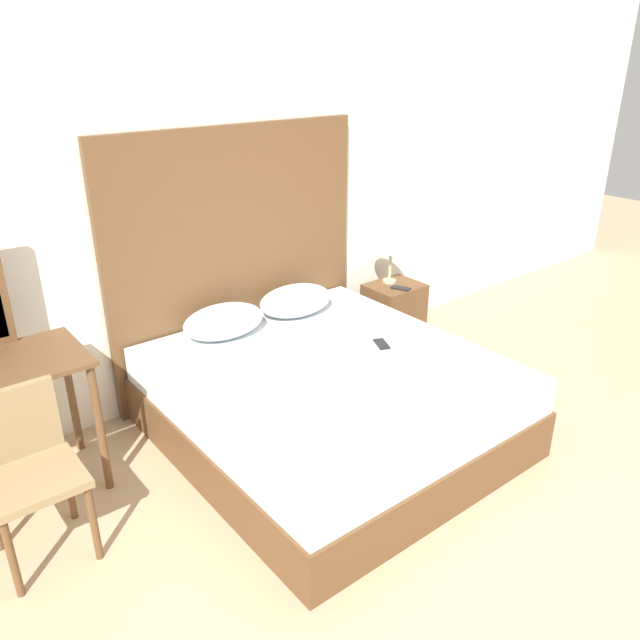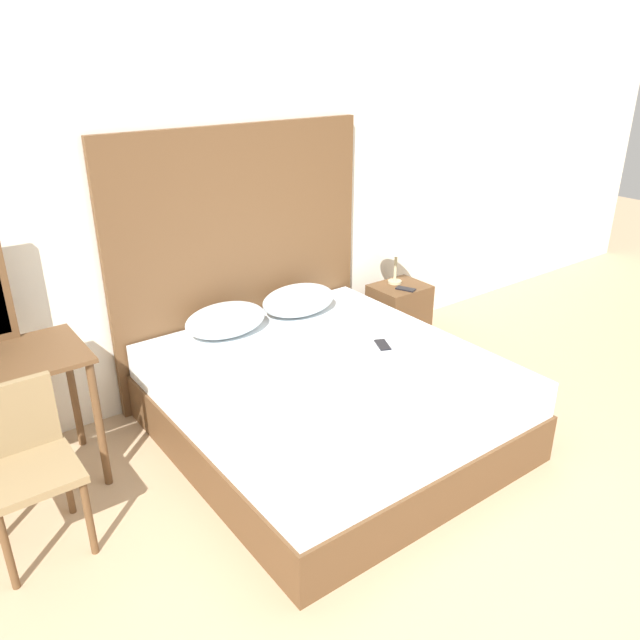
# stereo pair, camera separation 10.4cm
# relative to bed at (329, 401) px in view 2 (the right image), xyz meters

# --- Properties ---
(ground_plane) EXTENTS (16.00, 16.00, 0.00)m
(ground_plane) POSITION_rel_bed_xyz_m (-0.03, -1.29, -0.26)
(ground_plane) COLOR tan
(wall_back) EXTENTS (10.00, 0.06, 2.70)m
(wall_back) POSITION_rel_bed_xyz_m (-0.03, 1.08, 1.09)
(wall_back) COLOR silver
(wall_back) RESTS_ON ground_plane
(bed) EXTENTS (1.82, 1.96, 0.52)m
(bed) POSITION_rel_bed_xyz_m (0.00, 0.00, 0.00)
(bed) COLOR brown
(bed) RESTS_ON ground_plane
(headboard) EXTENTS (1.91, 0.05, 1.81)m
(headboard) POSITION_rel_bed_xyz_m (0.00, 1.00, 0.65)
(headboard) COLOR brown
(headboard) RESTS_ON ground_plane
(pillow_left) EXTENTS (0.55, 0.38, 0.20)m
(pillow_left) POSITION_rel_bed_xyz_m (-0.29, 0.74, 0.36)
(pillow_left) COLOR silver
(pillow_left) RESTS_ON bed
(pillow_right) EXTENTS (0.55, 0.38, 0.20)m
(pillow_right) POSITION_rel_bed_xyz_m (0.29, 0.74, 0.36)
(pillow_right) COLOR silver
(pillow_right) RESTS_ON bed
(phone_on_bed) EXTENTS (0.12, 0.17, 0.01)m
(phone_on_bed) POSITION_rel_bed_xyz_m (0.42, -0.01, 0.27)
(phone_on_bed) COLOR black
(phone_on_bed) RESTS_ON bed
(nightstand) EXTENTS (0.42, 0.36, 0.52)m
(nightstand) POSITION_rel_bed_xyz_m (1.26, 0.72, 0.00)
(nightstand) COLOR brown
(nightstand) RESTS_ON ground_plane
(table_lamp) EXTENTS (0.28, 0.28, 0.40)m
(table_lamp) POSITION_rel_bed_xyz_m (1.27, 0.79, 0.58)
(table_lamp) COLOR tan
(table_lamp) RESTS_ON nightstand
(phone_on_nightstand) EXTENTS (0.12, 0.17, 0.01)m
(phone_on_nightstand) POSITION_rel_bed_xyz_m (1.23, 0.63, 0.26)
(phone_on_nightstand) COLOR black
(phone_on_nightstand) RESTS_ON nightstand
(chair) EXTENTS (0.42, 0.42, 0.83)m
(chair) POSITION_rel_bed_xyz_m (-1.69, 0.15, 0.23)
(chair) COLOR olive
(chair) RESTS_ON ground_plane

